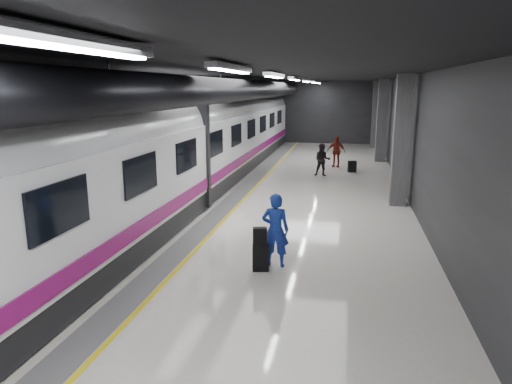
{
  "coord_description": "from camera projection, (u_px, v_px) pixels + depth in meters",
  "views": [
    {
      "loc": [
        2.74,
        -14.35,
        4.05
      ],
      "look_at": [
        0.37,
        -2.6,
        1.3
      ],
      "focal_mm": 32.0,
      "sensor_mm": 36.0,
      "label": 1
    }
  ],
  "objects": [
    {
      "name": "traveler_main",
      "position": [
        275.0,
        230.0,
        10.42
      ],
      "size": [
        0.64,
        0.43,
        1.73
      ],
      "primitive_type": "imported",
      "rotation": [
        0.0,
        0.0,
        3.16
      ],
      "color": "blue",
      "rests_on": "ground"
    },
    {
      "name": "suitcase_main",
      "position": [
        261.0,
        258.0,
        10.29
      ],
      "size": [
        0.41,
        0.31,
        0.6
      ],
      "primitive_type": "cube",
      "rotation": [
        0.0,
        0.0,
        0.23
      ],
      "color": "black",
      "rests_on": "ground"
    },
    {
      "name": "ground",
      "position": [
        260.0,
        212.0,
        15.14
      ],
      "size": [
        40.0,
        40.0,
        0.0
      ],
      "primitive_type": "plane",
      "color": "silver",
      "rests_on": "ground"
    },
    {
      "name": "traveler_far_b",
      "position": [
        336.0,
        151.0,
        23.72
      ],
      "size": [
        1.01,
        0.57,
        1.62
      ],
      "primitive_type": "imported",
      "rotation": [
        0.0,
        0.0,
        -0.2
      ],
      "color": "maroon",
      "rests_on": "ground"
    },
    {
      "name": "traveler_far_a",
      "position": [
        322.0,
        160.0,
        21.24
      ],
      "size": [
        0.77,
        0.62,
        1.52
      ],
      "primitive_type": "imported",
      "rotation": [
        0.0,
        0.0,
        0.07
      ],
      "color": "black",
      "rests_on": "ground"
    },
    {
      "name": "train",
      "position": [
        166.0,
        148.0,
        15.3
      ],
      "size": [
        3.05,
        38.0,
        4.05
      ],
      "color": "black",
      "rests_on": "ground"
    },
    {
      "name": "platform_hall",
      "position": [
        258.0,
        103.0,
        15.32
      ],
      "size": [
        10.02,
        40.02,
        4.51
      ],
      "color": "black",
      "rests_on": "ground"
    },
    {
      "name": "shoulder_bag",
      "position": [
        260.0,
        237.0,
        10.17
      ],
      "size": [
        0.34,
        0.23,
        0.41
      ],
      "primitive_type": "cube",
      "rotation": [
        0.0,
        0.0,
        0.22
      ],
      "color": "black",
      "rests_on": "suitcase_main"
    },
    {
      "name": "suitcase_far",
      "position": [
        352.0,
        166.0,
        22.35
      ],
      "size": [
        0.44,
        0.35,
        0.55
      ],
      "primitive_type": "cube",
      "rotation": [
        0.0,
        0.0,
        0.34
      ],
      "color": "black",
      "rests_on": "ground"
    }
  ]
}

